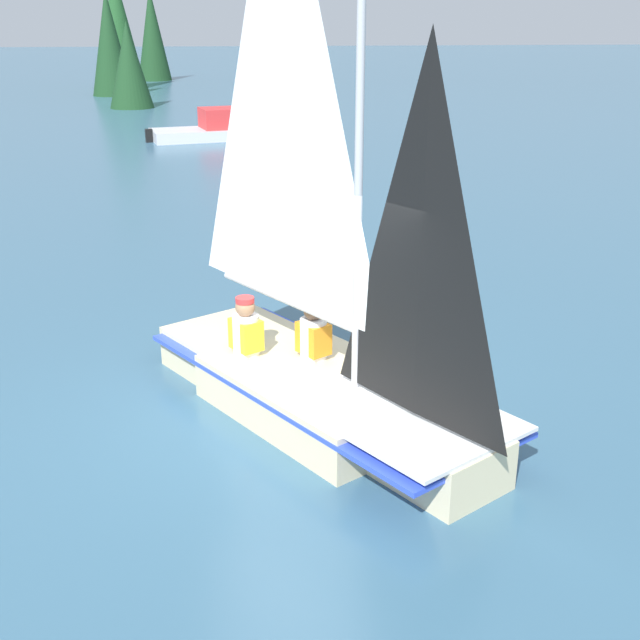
% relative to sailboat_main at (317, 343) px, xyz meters
% --- Properties ---
extents(ground_plane, '(260.00, 260.00, 0.00)m').
position_rel_sailboat_main_xyz_m(ground_plane, '(0.04, 0.03, -0.81)').
color(ground_plane, '#38607A').
extents(sailboat_main, '(4.66, 3.71, 6.09)m').
position_rel_sailboat_main_xyz_m(sailboat_main, '(0.00, 0.00, 0.00)').
color(sailboat_main, beige).
rests_on(sailboat_main, ground_plane).
extents(sailor_helm, '(0.43, 0.41, 1.16)m').
position_rel_sailboat_main_xyz_m(sailor_helm, '(-0.36, 0.01, -0.18)').
color(sailor_helm, black).
rests_on(sailor_helm, ground_plane).
extents(sailor_crew, '(0.43, 0.41, 1.16)m').
position_rel_sailboat_main_xyz_m(sailor_crew, '(-0.57, -0.73, -0.18)').
color(sailor_crew, black).
rests_on(sailor_crew, ground_plane).
extents(motorboat_distant, '(2.73, 4.81, 1.08)m').
position_rel_sailboat_main_xyz_m(motorboat_distant, '(-21.77, -0.73, -0.44)').
color(motorboat_distant, silver).
rests_on(motorboat_distant, ground_plane).
extents(treeline_shore, '(21.22, 4.29, 7.08)m').
position_rel_sailboat_main_xyz_m(treeline_shore, '(-44.48, -5.69, 2.28)').
color(treeline_shore, '#193D1E').
rests_on(treeline_shore, ground_plane).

